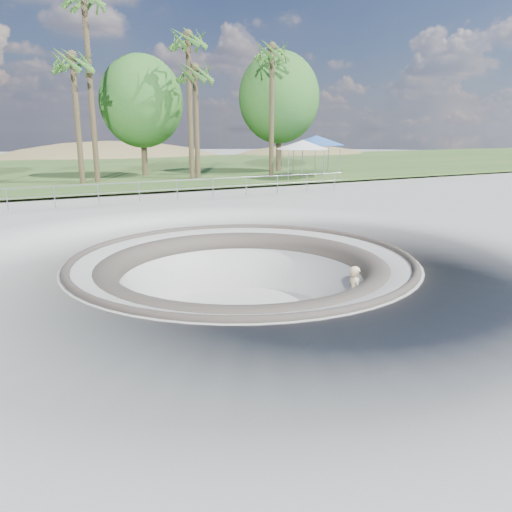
# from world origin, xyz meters

# --- Properties ---
(ground) EXTENTS (180.00, 180.00, 0.00)m
(ground) POSITION_xyz_m (0.00, 0.00, 0.00)
(ground) COLOR #AFB0AA
(ground) RESTS_ON ground
(skate_bowl) EXTENTS (14.00, 14.00, 4.10)m
(skate_bowl) POSITION_xyz_m (0.00, 0.00, -1.83)
(skate_bowl) COLOR #AFB0AA
(skate_bowl) RESTS_ON ground
(grass_strip) EXTENTS (180.00, 36.00, 0.12)m
(grass_strip) POSITION_xyz_m (0.00, 34.00, 0.22)
(grass_strip) COLOR #305421
(grass_strip) RESTS_ON ground
(distant_hills) EXTENTS (103.20, 45.00, 28.60)m
(distant_hills) POSITION_xyz_m (3.78, 57.17, -7.02)
(distant_hills) COLOR olive
(distant_hills) RESTS_ON ground
(safety_railing) EXTENTS (25.00, 0.06, 1.03)m
(safety_railing) POSITION_xyz_m (0.00, 12.00, 0.69)
(safety_railing) COLOR gray
(safety_railing) RESTS_ON ground
(skateboard) EXTENTS (0.90, 0.29, 0.09)m
(skateboard) POSITION_xyz_m (2.70, -1.97, -1.83)
(skateboard) COLOR olive
(skateboard) RESTS_ON ground
(skater) EXTENTS (0.51, 0.68, 1.72)m
(skater) POSITION_xyz_m (2.70, -1.97, -0.95)
(skater) COLOR beige
(skater) RESTS_ON skateboard
(canopy_white) EXTENTS (5.07, 5.07, 2.72)m
(canopy_white) POSITION_xyz_m (13.46, 18.00, 2.66)
(canopy_white) COLOR gray
(canopy_white) RESTS_ON ground
(canopy_blue) EXTENTS (5.70, 5.70, 3.03)m
(canopy_blue) POSITION_xyz_m (15.28, 18.97, 2.93)
(canopy_blue) COLOR gray
(canopy_blue) RESTS_ON ground
(palm_b) EXTENTS (2.60, 2.60, 8.79)m
(palm_b) POSITION_xyz_m (-1.32, 21.59, 7.69)
(palm_b) COLOR brown
(palm_b) RESTS_ON ground
(palm_c) EXTENTS (2.60, 2.60, 12.61)m
(palm_c) POSITION_xyz_m (-0.29, 21.95, 11.20)
(palm_c) COLOR brown
(palm_c) RESTS_ON ground
(palm_d) EXTENTS (2.60, 2.60, 8.53)m
(palm_d) POSITION_xyz_m (6.88, 21.88, 7.45)
(palm_d) COLOR brown
(palm_d) RESTS_ON ground
(palm_e) EXTENTS (2.60, 2.60, 10.61)m
(palm_e) POSITION_xyz_m (6.29, 21.51, 9.38)
(palm_e) COLOR brown
(palm_e) RESTS_ON ground
(palm_f) EXTENTS (2.60, 2.60, 10.21)m
(palm_f) POSITION_xyz_m (12.65, 21.16, 9.01)
(palm_f) COLOR brown
(palm_f) RESTS_ON ground
(bushy_tree_mid) EXTENTS (6.23, 5.66, 8.99)m
(bushy_tree_mid) POSITION_xyz_m (3.92, 25.50, 5.75)
(bushy_tree_mid) COLOR brown
(bushy_tree_mid) RESTS_ON ground
(bushy_tree_right) EXTENTS (6.81, 6.19, 9.83)m
(bushy_tree_right) POSITION_xyz_m (15.14, 24.43, 6.27)
(bushy_tree_right) COLOR brown
(bushy_tree_right) RESTS_ON ground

